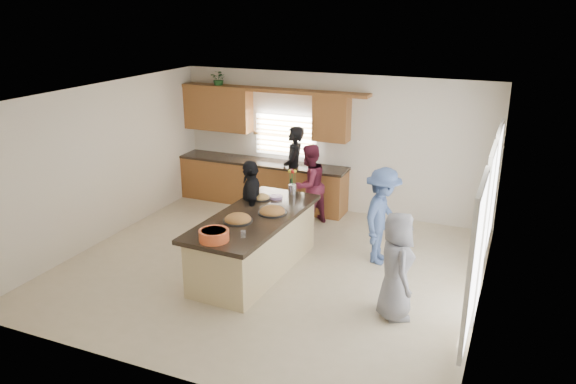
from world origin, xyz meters
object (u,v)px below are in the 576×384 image
at_px(woman_left_mid, 309,185).
at_px(woman_right_front, 396,266).
at_px(woman_left_front, 251,206).
at_px(salad_bowl, 214,235).
at_px(woman_right_back, 382,216).
at_px(woman_left_back, 294,169).
at_px(island, 255,244).

distance_m(woman_left_mid, woman_right_front, 3.55).
relative_size(woman_left_front, woman_right_front, 1.07).
xyz_separation_m(woman_left_mid, woman_left_front, (-0.47, -1.51, 0.02)).
relative_size(salad_bowl, woman_left_mid, 0.27).
bearing_deg(woman_right_back, woman_left_mid, 63.60).
distance_m(woman_left_back, woman_left_mid, 0.81).
bearing_deg(woman_left_back, woman_right_back, 40.89).
height_order(island, salad_bowl, salad_bowl).
bearing_deg(woman_left_front, salad_bowl, -16.21).
bearing_deg(woman_right_front, woman_left_front, 40.08).
height_order(woman_left_mid, woman_right_front, woman_left_mid).
bearing_deg(salad_bowl, woman_left_mid, 87.41).
relative_size(woman_left_back, woman_left_mid, 1.12).
height_order(island, woman_left_mid, woman_left_mid).
bearing_deg(woman_left_front, woman_left_mid, 136.23).
relative_size(salad_bowl, woman_left_back, 0.24).
distance_m(island, woman_left_mid, 2.23).
bearing_deg(woman_right_front, salad_bowl, 77.11).
height_order(salad_bowl, woman_left_front, woman_left_front).
height_order(island, woman_left_back, woman_left_back).
bearing_deg(woman_right_front, woman_right_back, -6.18).
height_order(island, woman_right_back, woman_right_back).
distance_m(island, woman_right_front, 2.45).
bearing_deg(woman_left_back, salad_bowl, -6.62).
height_order(woman_left_mid, woman_left_front, woman_left_front).
distance_m(woman_left_back, woman_right_front, 4.35).
bearing_deg(island, woman_right_front, -9.61).
height_order(woman_left_back, woman_left_mid, woman_left_back).
distance_m(island, salad_bowl, 1.24).
distance_m(woman_left_mid, woman_right_back, 2.02).
height_order(woman_left_back, woman_right_back, woman_left_back).
xyz_separation_m(woman_left_back, woman_left_front, (0.08, -2.08, -0.08)).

